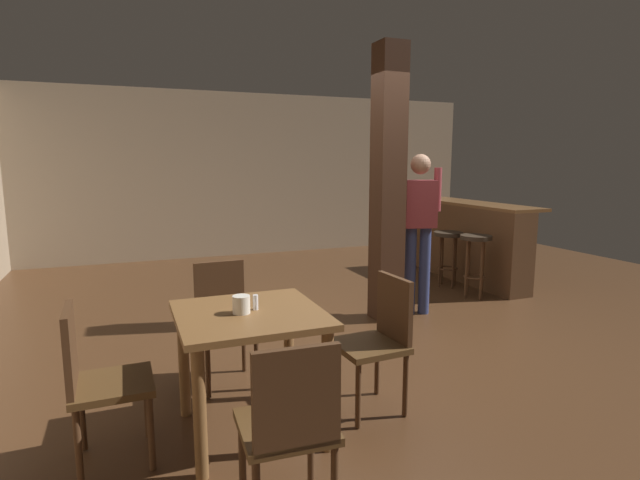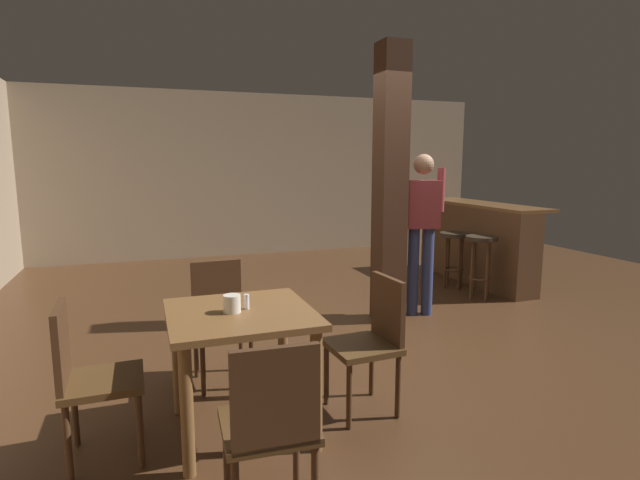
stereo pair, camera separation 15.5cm
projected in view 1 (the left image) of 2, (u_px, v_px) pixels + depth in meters
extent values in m
plane|color=#422816|center=(381.00, 330.00, 4.92)|extent=(10.80, 10.80, 0.00)
cube|color=gray|center=(261.00, 175.00, 8.84)|extent=(8.00, 0.10, 2.80)
cube|color=#382114|center=(388.00, 186.00, 5.08)|extent=(0.28, 0.28, 2.80)
cube|color=brown|center=(250.00, 315.00, 2.97)|extent=(0.85, 0.85, 0.04)
cylinder|color=brown|center=(289.00, 347.00, 3.48)|extent=(0.07, 0.07, 0.73)
cylinder|color=brown|center=(184.00, 362.00, 3.22)|extent=(0.07, 0.07, 0.73)
cylinder|color=brown|center=(327.00, 391.00, 2.83)|extent=(0.07, 0.07, 0.73)
cylinder|color=brown|center=(200.00, 414.00, 2.57)|extent=(0.07, 0.07, 0.73)
cube|color=#4C3319|center=(113.00, 385.00, 2.71)|extent=(0.43, 0.43, 0.04)
cube|color=#422816|center=(70.00, 350.00, 2.60)|extent=(0.04, 0.38, 0.45)
cylinder|color=#422816|center=(147.00, 403.00, 2.97)|extent=(0.04, 0.04, 0.43)
cylinder|color=#422816|center=(151.00, 432.00, 2.65)|extent=(0.04, 0.04, 0.43)
cylinder|color=#422816|center=(82.00, 414.00, 2.84)|extent=(0.04, 0.04, 0.43)
cylinder|color=#422816|center=(78.00, 447.00, 2.52)|extent=(0.04, 0.04, 0.43)
cube|color=#4C3319|center=(369.00, 346.00, 3.27)|extent=(0.44, 0.44, 0.04)
cube|color=#422816|center=(394.00, 309.00, 3.32)|extent=(0.06, 0.38, 0.45)
cylinder|color=#422816|center=(358.00, 394.00, 3.08)|extent=(0.04, 0.04, 0.43)
cylinder|color=#422816|center=(333.00, 373.00, 3.39)|extent=(0.04, 0.04, 0.43)
cylinder|color=#422816|center=(405.00, 384.00, 3.22)|extent=(0.04, 0.04, 0.43)
cylinder|color=#422816|center=(377.00, 364.00, 3.54)|extent=(0.04, 0.04, 0.43)
cube|color=#4C3319|center=(286.00, 426.00, 2.28)|extent=(0.44, 0.44, 0.04)
cube|color=#422816|center=(297.00, 399.00, 2.07)|extent=(0.38, 0.06, 0.45)
cylinder|color=#422816|center=(242.00, 457.00, 2.43)|extent=(0.04, 0.04, 0.43)
cylinder|color=#422816|center=(311.00, 445.00, 2.54)|extent=(0.04, 0.04, 0.43)
cube|color=#4C3319|center=(226.00, 326.00, 3.66)|extent=(0.44, 0.44, 0.04)
cube|color=#422816|center=(219.00, 290.00, 3.80)|extent=(0.38, 0.05, 0.45)
cylinder|color=#422816|center=(257.00, 360.00, 3.61)|extent=(0.04, 0.04, 0.43)
cylinder|color=#422816|center=(208.00, 368.00, 3.47)|extent=(0.04, 0.04, 0.43)
cylinder|color=#422816|center=(244.00, 344.00, 3.93)|extent=(0.04, 0.04, 0.43)
cylinder|color=#422816|center=(199.00, 351.00, 3.79)|extent=(0.04, 0.04, 0.43)
cylinder|color=silver|center=(241.00, 305.00, 2.92)|extent=(0.10, 0.10, 0.11)
cylinder|color=silver|center=(255.00, 302.00, 2.99)|extent=(0.03, 0.03, 0.09)
cube|color=maroon|center=(419.00, 204.00, 5.27)|extent=(0.38, 0.28, 0.50)
sphere|color=#997056|center=(421.00, 164.00, 5.20)|extent=(0.25, 0.25, 0.21)
cylinder|color=navy|center=(424.00, 271.00, 5.39)|extent=(0.15, 0.15, 0.95)
cylinder|color=navy|center=(410.00, 271.00, 5.37)|extent=(0.15, 0.15, 0.95)
cylinder|color=maroon|center=(438.00, 190.00, 5.27)|extent=(0.10, 0.10, 0.46)
cylinder|color=maroon|center=(402.00, 190.00, 5.22)|extent=(0.10, 0.10, 0.46)
cube|color=brown|center=(475.00, 204.00, 6.88)|extent=(0.56, 2.14, 0.04)
cube|color=#4C301C|center=(467.00, 243.00, 6.93)|extent=(0.36, 2.14, 1.04)
cylinder|color=#2D2319|center=(476.00, 237.00, 5.97)|extent=(0.37, 0.37, 0.05)
torus|color=#4C301C|center=(474.00, 277.00, 6.04)|extent=(0.26, 0.26, 0.02)
cylinder|color=#4C301C|center=(468.00, 267.00, 6.14)|extent=(0.03, 0.03, 0.72)
cylinder|color=#4C301C|center=(481.00, 271.00, 5.92)|extent=(0.03, 0.03, 0.72)
cylinder|color=#4C301C|center=(483.00, 268.00, 6.07)|extent=(0.03, 0.03, 0.72)
cylinder|color=#4C301C|center=(466.00, 269.00, 5.98)|extent=(0.03, 0.03, 0.72)
cylinder|color=#2D2319|center=(449.00, 234.00, 6.52)|extent=(0.38, 0.38, 0.05)
torus|color=#422816|center=(447.00, 268.00, 6.59)|extent=(0.27, 0.27, 0.02)
cylinder|color=#422816|center=(442.00, 260.00, 6.69)|extent=(0.03, 0.03, 0.68)
cylinder|color=#422816|center=(453.00, 263.00, 6.46)|extent=(0.03, 0.03, 0.68)
cylinder|color=#422816|center=(455.00, 261.00, 6.62)|extent=(0.03, 0.03, 0.68)
cylinder|color=#422816|center=(440.00, 262.00, 6.53)|extent=(0.03, 0.03, 0.68)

